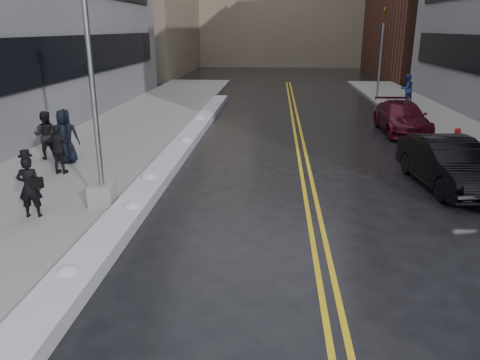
% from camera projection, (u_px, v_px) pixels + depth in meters
% --- Properties ---
extents(ground, '(160.00, 160.00, 0.00)m').
position_uv_depth(ground, '(212.00, 246.00, 10.88)').
color(ground, black).
rests_on(ground, ground).
extents(sidewalk_west, '(5.50, 50.00, 0.15)m').
position_uv_depth(sidewalk_west, '(114.00, 141.00, 20.75)').
color(sidewalk_west, gray).
rests_on(sidewalk_west, ground).
extents(sidewalk_east, '(4.00, 50.00, 0.15)m').
position_uv_depth(sidewalk_east, '(480.00, 147.00, 19.61)').
color(sidewalk_east, gray).
rests_on(sidewalk_east, ground).
extents(lane_line_left, '(0.12, 50.00, 0.01)m').
position_uv_depth(lane_line_left, '(297.00, 145.00, 20.18)').
color(lane_line_left, gold).
rests_on(lane_line_left, ground).
extents(lane_line_right, '(0.12, 50.00, 0.01)m').
position_uv_depth(lane_line_right, '(304.00, 146.00, 20.16)').
color(lane_line_right, gold).
rests_on(lane_line_right, ground).
extents(snow_ridge, '(0.90, 30.00, 0.34)m').
position_uv_depth(snow_ridge, '(178.00, 151.00, 18.59)').
color(snow_ridge, silver).
rests_on(snow_ridge, ground).
extents(lamppost, '(0.65, 0.65, 7.62)m').
position_uv_depth(lamppost, '(96.00, 120.00, 12.23)').
color(lamppost, gray).
rests_on(lamppost, sidewalk_west).
extents(fire_hydrant, '(0.26, 0.26, 0.73)m').
position_uv_depth(fire_hydrant, '(457.00, 136.00, 19.53)').
color(fire_hydrant, maroon).
rests_on(fire_hydrant, sidewalk_east).
extents(traffic_signal, '(0.16, 0.20, 6.00)m').
position_uv_depth(traffic_signal, '(381.00, 50.00, 31.96)').
color(traffic_signal, gray).
rests_on(traffic_signal, sidewalk_east).
extents(pedestrian_fedora, '(0.66, 0.50, 1.62)m').
position_uv_depth(pedestrian_fedora, '(30.00, 187.00, 11.96)').
color(pedestrian_fedora, black).
rests_on(pedestrian_fedora, sidewalk_west).
extents(pedestrian_b, '(0.97, 0.81, 1.80)m').
position_uv_depth(pedestrian_b, '(46.00, 135.00, 17.34)').
color(pedestrian_b, black).
rests_on(pedestrian_b, sidewalk_west).
extents(pedestrian_c, '(1.07, 0.82, 1.96)m').
position_uv_depth(pedestrian_c, '(65.00, 136.00, 16.78)').
color(pedestrian_c, black).
rests_on(pedestrian_c, sidewalk_west).
extents(pedestrian_d, '(0.99, 0.44, 1.67)m').
position_uv_depth(pedestrian_d, '(59.00, 150.00, 15.53)').
color(pedestrian_d, black).
rests_on(pedestrian_d, sidewalk_west).
extents(pedestrian_east, '(1.12, 1.02, 1.87)m').
position_uv_depth(pedestrian_east, '(407.00, 89.00, 30.21)').
color(pedestrian_east, navy).
rests_on(pedestrian_east, sidewalk_east).
extents(car_black, '(2.17, 4.88, 1.56)m').
position_uv_depth(car_black, '(448.00, 163.00, 14.68)').
color(car_black, black).
rests_on(car_black, ground).
extents(car_maroon, '(2.02, 4.96, 1.44)m').
position_uv_depth(car_maroon, '(402.00, 118.00, 22.55)').
color(car_maroon, '#450B1B').
rests_on(car_maroon, ground).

